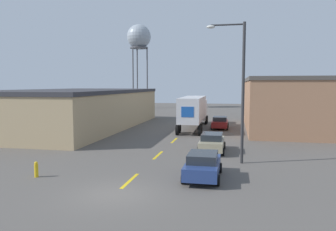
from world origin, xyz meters
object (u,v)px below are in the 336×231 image
Objects in this scene: semi_truck at (194,109)px; parked_car_right_mid at (212,142)px; fire_hydrant at (36,169)px; water_tower at (139,38)px; parked_car_right_near at (203,165)px; street_lamp at (239,84)px; parked_car_right_far at (220,122)px.

parked_car_right_mid is (3.12, -13.84, -1.57)m from semi_truck.
parked_car_right_mid is at bearing 44.53° from fire_hydrant.
water_tower is 20.79× the size of fire_hydrant.
parked_car_right_near is 0.45× the size of street_lamp.
semi_truck is 18.28m from street_lamp.
parked_car_right_mid is 1.00× the size of parked_car_right_near.
parked_car_right_far is 25.22m from fire_hydrant.
semi_truck is at bearing -175.14° from parked_car_right_far.
street_lamp is (1.98, 4.15, 4.61)m from parked_car_right_near.
fire_hydrant is (-11.42, -5.84, -4.93)m from street_lamp.
parked_car_right_near is (3.12, -21.43, -1.57)m from semi_truck.
parked_car_right_mid is 4.67× the size of fire_hydrant.
parked_car_right_near is 6.51m from street_lamp.
semi_truck is 1.42× the size of street_lamp.
parked_car_right_near is at bearing -90.00° from parked_car_right_mid.
semi_truck is 3.14× the size of parked_car_right_mid.
fire_hydrant is (-9.44, -1.69, -0.32)m from parked_car_right_near.
fire_hydrant is (-6.32, -23.12, -1.89)m from semi_truck.
semi_truck is at bearing 98.29° from parked_car_right_near.
parked_car_right_near is 4.67× the size of fire_hydrant.
semi_truck is at bearing 106.46° from street_lamp.
semi_truck is 39.66m from water_tower.
water_tower is at bearing 115.91° from semi_truck.
street_lamp is at bearing -60.10° from parked_car_right_mid.
parked_car_right_near is at bearing 10.16° from fire_hydrant.
street_lamp reaches higher than parked_car_right_mid.
street_lamp is at bearing -83.55° from parked_car_right_far.
semi_truck is 3.14× the size of parked_car_right_near.
water_tower reaches higher than fire_hydrant.
parked_car_right_far is (0.00, 21.70, 0.00)m from parked_car_right_near.
water_tower is 56.07m from street_lamp.
water_tower reaches higher than parked_car_right_far.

